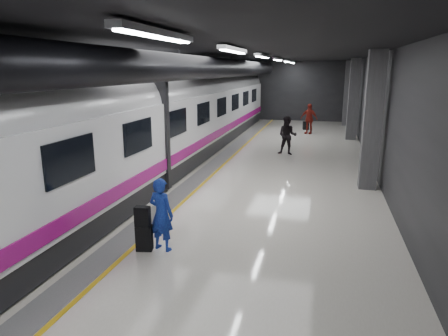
# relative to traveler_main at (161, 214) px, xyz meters

# --- Properties ---
(ground) EXTENTS (40.00, 40.00, 0.00)m
(ground) POSITION_rel_traveler_main_xyz_m (0.29, 4.11, -0.82)
(ground) COLOR silver
(ground) RESTS_ON ground
(platform_hall) EXTENTS (10.02, 40.02, 4.51)m
(platform_hall) POSITION_rel_traveler_main_xyz_m (-0.00, 5.07, 2.72)
(platform_hall) COLOR black
(platform_hall) RESTS_ON ground
(train) EXTENTS (3.05, 38.00, 4.05)m
(train) POSITION_rel_traveler_main_xyz_m (-2.96, 4.11, 1.25)
(train) COLOR black
(train) RESTS_ON ground
(traveler_main) EXTENTS (0.68, 0.53, 1.64)m
(traveler_main) POSITION_rel_traveler_main_xyz_m (0.00, 0.00, 0.00)
(traveler_main) COLOR blue
(traveler_main) RESTS_ON ground
(suitcase_main) EXTENTS (0.38, 0.28, 0.57)m
(suitcase_main) POSITION_rel_traveler_main_xyz_m (-0.36, -0.14, -0.53)
(suitcase_main) COLOR black
(suitcase_main) RESTS_ON ground
(shoulder_bag) EXTENTS (0.34, 0.20, 0.44)m
(shoulder_bag) POSITION_rel_traveler_main_xyz_m (-0.38, -0.14, -0.03)
(shoulder_bag) COLOR black
(shoulder_bag) RESTS_ON suitcase_main
(traveler_far_a) EXTENTS (0.91, 0.73, 1.79)m
(traveler_far_a) POSITION_rel_traveler_main_xyz_m (1.70, 10.92, 0.08)
(traveler_far_a) COLOR black
(traveler_far_a) RESTS_ON ground
(traveler_far_b) EXTENTS (1.18, 0.78, 1.86)m
(traveler_far_b) POSITION_rel_traveler_main_xyz_m (2.40, 17.57, 0.11)
(traveler_far_b) COLOR maroon
(traveler_far_b) RESTS_ON ground
(suitcase_far) EXTENTS (0.42, 0.33, 0.55)m
(suitcase_far) POSITION_rel_traveler_main_xyz_m (2.16, 19.29, -0.54)
(suitcase_far) COLOR black
(suitcase_far) RESTS_ON ground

